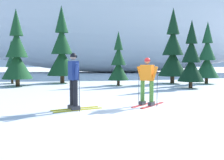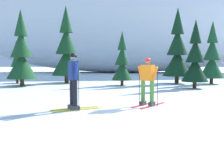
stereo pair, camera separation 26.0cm
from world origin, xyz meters
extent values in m
plane|color=white|center=(0.00, 0.00, 0.00)|extent=(120.00, 120.00, 0.00)
cube|color=red|center=(0.30, 0.90, 0.01)|extent=(1.02, 1.39, 0.03)
cube|color=red|center=(0.59, 0.69, 0.01)|extent=(1.02, 1.39, 0.03)
cube|color=#38383D|center=(0.24, 0.82, 0.09)|extent=(0.28, 0.31, 0.12)
cube|color=#38383D|center=(0.53, 0.61, 0.09)|extent=(0.28, 0.31, 0.12)
cylinder|color=#4C8433|center=(0.24, 0.82, 0.53)|extent=(0.15, 0.15, 0.75)
cylinder|color=#4C8433|center=(0.53, 0.61, 0.53)|extent=(0.15, 0.15, 0.75)
cube|color=orange|center=(0.38, 0.71, 1.18)|extent=(0.51, 0.46, 0.56)
cylinder|color=orange|center=(0.16, 0.87, 1.12)|extent=(0.28, 0.24, 0.58)
cylinder|color=orange|center=(0.61, 0.55, 1.12)|extent=(0.28, 0.24, 0.58)
sphere|color=#A37556|center=(0.38, 0.71, 1.58)|extent=(0.19, 0.19, 0.19)
sphere|color=red|center=(0.38, 0.71, 1.61)|extent=(0.21, 0.21, 0.21)
cube|color=black|center=(0.43, 0.78, 1.59)|extent=(0.14, 0.12, 0.07)
cylinder|color=#2D2D33|center=(0.12, 0.97, 0.62)|extent=(0.02, 0.02, 1.24)
cylinder|color=#2D2D33|center=(0.12, 0.97, 0.06)|extent=(0.07, 0.07, 0.01)
cylinder|color=#2D2D33|center=(0.72, 0.55, 0.62)|extent=(0.02, 0.02, 1.24)
cylinder|color=#2D2D33|center=(0.72, 0.55, 0.06)|extent=(0.07, 0.07, 0.01)
cube|color=gold|center=(-2.09, 0.06, 0.01)|extent=(1.49, 0.89, 0.03)
cube|color=gold|center=(-1.94, -0.21, 0.01)|extent=(1.49, 0.89, 0.03)
cube|color=#38383D|center=(-2.18, 0.01, 0.09)|extent=(0.31, 0.26, 0.12)
cube|color=#38383D|center=(-2.02, -0.26, 0.09)|extent=(0.31, 0.26, 0.12)
cylinder|color=black|center=(-2.18, 0.01, 0.57)|extent=(0.15, 0.15, 0.83)
cylinder|color=black|center=(-2.02, -0.26, 0.57)|extent=(0.15, 0.15, 0.83)
cube|color=navy|center=(-2.10, -0.12, 1.29)|extent=(0.40, 0.46, 0.62)
cylinder|color=navy|center=(-2.22, 0.09, 1.25)|extent=(0.22, 0.29, 0.58)
cylinder|color=navy|center=(-1.98, -0.34, 1.25)|extent=(0.22, 0.29, 0.58)
sphere|color=tan|center=(-2.10, -0.12, 1.72)|extent=(0.19, 0.19, 0.19)
sphere|color=black|center=(-2.10, -0.12, 1.75)|extent=(0.21, 0.21, 0.21)
cube|color=black|center=(-2.03, -0.09, 1.73)|extent=(0.10, 0.15, 0.07)
cylinder|color=#2D2D33|center=(-2.21, 0.20, 0.60)|extent=(0.02, 0.02, 1.20)
cylinder|color=#2D2D33|center=(-2.21, 0.20, 0.06)|extent=(0.07, 0.07, 0.01)
cylinder|color=#2D2D33|center=(-1.88, -0.39, 0.60)|extent=(0.02, 0.02, 1.20)
cylinder|color=#2D2D33|center=(-1.88, -0.39, 0.06)|extent=(0.07, 0.07, 0.01)
cylinder|color=#47301E|center=(-7.98, 9.91, 0.21)|extent=(0.17, 0.17, 0.42)
cone|color=#1E512D|center=(-7.98, 9.91, 0.84)|extent=(1.19, 1.19, 1.06)
cone|color=#1E512D|center=(-7.98, 9.91, 1.69)|extent=(0.85, 0.85, 1.06)
cone|color=#1E512D|center=(-7.98, 9.91, 2.54)|extent=(0.52, 0.52, 1.06)
cylinder|color=#47301E|center=(-6.82, 7.81, 0.33)|extent=(0.26, 0.26, 0.65)
cone|color=#194723|center=(-6.82, 7.81, 1.32)|extent=(1.86, 1.86, 1.67)
cone|color=#194723|center=(-6.82, 7.81, 2.65)|extent=(1.34, 1.34, 1.67)
cone|color=#194723|center=(-6.82, 7.81, 3.98)|extent=(0.82, 0.82, 1.67)
cylinder|color=#47301E|center=(-4.52, 10.38, 0.37)|extent=(0.30, 0.30, 0.75)
cone|color=#194723|center=(-4.52, 10.38, 1.51)|extent=(2.14, 2.14, 1.91)
cone|color=#194723|center=(-4.52, 10.38, 3.04)|extent=(1.54, 1.54, 1.91)
cone|color=#194723|center=(-4.52, 10.38, 4.57)|extent=(0.94, 0.94, 1.91)
cylinder|color=#47301E|center=(-0.50, 8.53, 0.24)|extent=(0.19, 0.19, 0.47)
cone|color=#194723|center=(-0.50, 8.53, 0.96)|extent=(1.36, 1.36, 1.21)
cone|color=#194723|center=(-0.50, 8.53, 1.93)|extent=(0.98, 0.98, 1.21)
cone|color=#194723|center=(-0.50, 8.53, 2.90)|extent=(0.60, 0.60, 1.21)
cylinder|color=#47301E|center=(3.38, 10.16, 0.36)|extent=(0.29, 0.29, 0.72)
cone|color=#14381E|center=(3.38, 10.16, 1.45)|extent=(2.05, 2.05, 1.84)
cone|color=#14381E|center=(3.38, 10.16, 2.92)|extent=(1.48, 1.48, 1.84)
cone|color=#14381E|center=(3.38, 10.16, 4.39)|extent=(0.90, 0.90, 1.84)
cylinder|color=#47301E|center=(3.72, 6.87, 0.27)|extent=(0.22, 0.22, 0.54)
cone|color=black|center=(3.72, 6.87, 1.09)|extent=(1.54, 1.54, 1.38)
cone|color=black|center=(3.72, 6.87, 2.19)|extent=(1.11, 1.11, 1.38)
cone|color=black|center=(3.72, 6.87, 3.29)|extent=(0.68, 0.68, 1.38)
cylinder|color=#47301E|center=(5.72, 9.92, 0.29)|extent=(0.23, 0.23, 0.59)
cone|color=#1E512D|center=(5.72, 9.92, 1.19)|extent=(1.67, 1.67, 1.50)
cone|color=#1E512D|center=(5.72, 9.92, 2.39)|extent=(1.21, 1.21, 1.50)
cone|color=#1E512D|center=(5.72, 9.92, 3.59)|extent=(0.74, 0.74, 1.50)
ellipsoid|color=white|center=(-0.40, 27.87, 7.42)|extent=(48.83, 14.76, 14.84)
camera|label=1|loc=(-0.80, -8.65, 1.60)|focal=42.42mm
camera|label=2|loc=(-0.54, -8.64, 1.60)|focal=42.42mm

